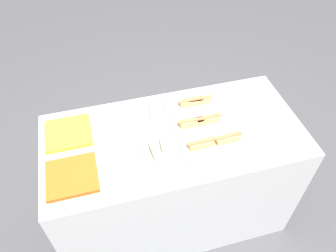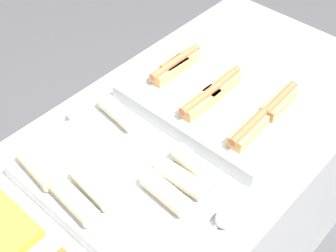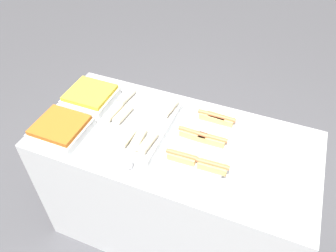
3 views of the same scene
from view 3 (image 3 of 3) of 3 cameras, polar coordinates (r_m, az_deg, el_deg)
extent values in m
plane|color=#4C4C51|center=(2.46, 0.84, -16.85)|extent=(12.00, 12.00, 0.00)
cube|color=silver|center=(2.08, 0.96, -10.80)|extent=(1.50, 0.72, 0.89)
cube|color=silver|center=(1.69, 5.86, -2.99)|extent=(0.31, 0.51, 0.05)
cube|color=tan|center=(1.77, 7.66, 1.50)|extent=(0.14, 0.05, 0.04)
cylinder|color=#D66B42|center=(1.76, 7.72, 1.99)|extent=(0.16, 0.02, 0.02)
cube|color=tan|center=(1.56, 2.43, -5.50)|extent=(0.14, 0.05, 0.04)
cylinder|color=#D66B42|center=(1.54, 2.45, -5.01)|extent=(0.16, 0.03, 0.02)
cube|color=tan|center=(1.54, 7.76, -7.04)|extent=(0.14, 0.05, 0.04)
cylinder|color=#D66B42|center=(1.52, 7.83, -6.56)|extent=(0.16, 0.03, 0.02)
cube|color=tan|center=(1.77, 9.20, 1.14)|extent=(0.14, 0.05, 0.04)
cylinder|color=#D66B42|center=(1.75, 9.27, 1.63)|extent=(0.16, 0.03, 0.02)
cube|color=tan|center=(1.65, 7.64, -2.33)|extent=(0.14, 0.05, 0.04)
cylinder|color=#D66B42|center=(1.64, 7.70, -1.84)|extent=(0.16, 0.03, 0.02)
cube|color=tan|center=(1.67, 4.41, -1.48)|extent=(0.14, 0.05, 0.04)
cylinder|color=#D66B42|center=(1.65, 4.45, -0.99)|extent=(0.16, 0.03, 0.02)
cube|color=silver|center=(1.79, -5.53, 0.27)|extent=(0.36, 0.48, 0.05)
cylinder|color=beige|center=(1.64, -5.26, -2.27)|extent=(0.06, 0.14, 0.05)
cylinder|color=beige|center=(1.81, -9.54, 2.47)|extent=(0.06, 0.14, 0.05)
cylinder|color=beige|center=(1.81, 0.27, 3.16)|extent=(0.06, 0.14, 0.05)
cylinder|color=beige|center=(1.79, -7.86, 2.10)|extent=(0.06, 0.14, 0.05)
cylinder|color=beige|center=(1.66, -7.01, -1.78)|extent=(0.06, 0.14, 0.05)
cylinder|color=beige|center=(1.90, -7.32, 5.15)|extent=(0.06, 0.14, 0.05)
cylinder|color=beige|center=(1.62, -3.53, -2.84)|extent=(0.06, 0.14, 0.05)
cube|color=silver|center=(1.84, -18.08, -0.65)|extent=(0.27, 0.26, 0.05)
cube|color=#B7601E|center=(1.82, -18.34, 0.19)|extent=(0.25, 0.24, 0.02)
cube|color=silver|center=(2.01, -13.26, 4.85)|extent=(0.27, 0.26, 0.05)
cube|color=gold|center=(1.99, -13.43, 5.68)|extent=(0.25, 0.24, 0.02)
cylinder|color=silver|center=(1.65, -10.34, -6.00)|extent=(0.22, 0.03, 0.01)
sphere|color=silver|center=(1.60, -6.96, -6.77)|extent=(0.05, 0.05, 0.05)
cylinder|color=silver|center=(1.99, -2.66, 4.98)|extent=(0.20, 0.03, 0.01)
sphere|color=silver|center=(1.95, 0.07, 4.70)|extent=(0.05, 0.05, 0.05)
camera|label=1|loc=(0.80, -85.04, 19.46)|focal=35.00mm
camera|label=2|loc=(1.26, -43.50, 20.13)|focal=50.00mm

